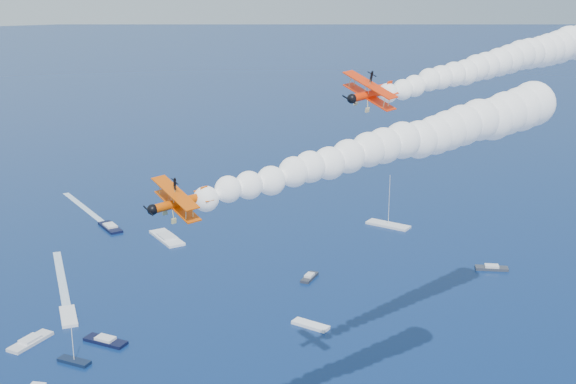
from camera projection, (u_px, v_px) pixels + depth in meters
name	position (u px, v px, depth m)	size (l,w,h in m)	color
biplane_lead	(371.00, 94.00, 98.08)	(7.64, 8.57, 5.16)	#FC2E05
biplane_trail	(179.00, 203.00, 74.92)	(6.57, 7.37, 4.44)	#DB4C04
smoke_trail_lead	(504.00, 61.00, 114.15)	(53.77, 18.69, 10.20)	white
smoke_trail_trail	(393.00, 145.00, 89.39)	(54.59, 15.06, 10.20)	white
spectator_boats	(85.00, 301.00, 179.67)	(208.49, 193.20, 0.70)	white
boat_wakes	(48.00, 288.00, 187.54)	(57.85, 166.66, 0.04)	white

